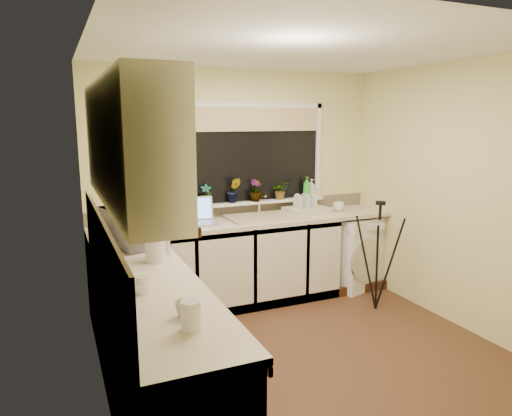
# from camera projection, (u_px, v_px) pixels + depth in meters

# --- Properties ---
(floor) EXTENTS (3.20, 3.20, 0.00)m
(floor) POSITION_uv_depth(u_px,v_px,m) (303.00, 351.00, 3.98)
(floor) COLOR brown
(floor) RESTS_ON ground
(ceiling) EXTENTS (3.20, 3.20, 0.00)m
(ceiling) POSITION_uv_depth(u_px,v_px,m) (309.00, 48.00, 3.52)
(ceiling) COLOR white
(ceiling) RESTS_ON ground
(wall_back) EXTENTS (3.20, 0.00, 3.20)m
(wall_back) POSITION_uv_depth(u_px,v_px,m) (238.00, 185.00, 5.10)
(wall_back) COLOR beige
(wall_back) RESTS_ON ground
(wall_front) EXTENTS (3.20, 0.00, 3.20)m
(wall_front) POSITION_uv_depth(u_px,v_px,m) (451.00, 260.00, 2.39)
(wall_front) COLOR beige
(wall_front) RESTS_ON ground
(wall_left) EXTENTS (0.00, 3.00, 3.00)m
(wall_left) POSITION_uv_depth(u_px,v_px,m) (95.00, 227.00, 3.12)
(wall_left) COLOR beige
(wall_left) RESTS_ON ground
(wall_right) EXTENTS (0.00, 3.00, 3.00)m
(wall_right) POSITION_uv_depth(u_px,v_px,m) (456.00, 196.00, 4.37)
(wall_right) COLOR beige
(wall_right) RESTS_ON ground
(base_cabinet_back) EXTENTS (2.55, 0.60, 0.86)m
(base_cabinet_back) POSITION_uv_depth(u_px,v_px,m) (220.00, 266.00, 4.85)
(base_cabinet_back) COLOR silver
(base_cabinet_back) RESTS_ON floor
(base_cabinet_left) EXTENTS (0.54, 2.40, 0.86)m
(base_cabinet_left) POSITION_uv_depth(u_px,v_px,m) (154.00, 349.00, 3.12)
(base_cabinet_left) COLOR silver
(base_cabinet_left) RESTS_ON floor
(worktop_back) EXTENTS (3.20, 0.60, 0.04)m
(worktop_back) POSITION_uv_depth(u_px,v_px,m) (248.00, 221.00, 4.89)
(worktop_back) COLOR beige
(worktop_back) RESTS_ON base_cabinet_back
(worktop_left) EXTENTS (0.60, 2.40, 0.04)m
(worktop_left) POSITION_uv_depth(u_px,v_px,m) (152.00, 284.00, 3.03)
(worktop_left) COLOR beige
(worktop_left) RESTS_ON base_cabinet_left
(upper_cabinet) EXTENTS (0.28, 1.90, 0.70)m
(upper_cabinet) POSITION_uv_depth(u_px,v_px,m) (125.00, 142.00, 2.67)
(upper_cabinet) COLOR silver
(upper_cabinet) RESTS_ON wall_left
(splashback_left) EXTENTS (0.02, 2.40, 0.45)m
(splashback_left) POSITION_uv_depth(u_px,v_px,m) (103.00, 253.00, 2.87)
(splashback_left) COLOR beige
(splashback_left) RESTS_ON wall_left
(splashback_back) EXTENTS (3.20, 0.02, 0.14)m
(splashback_back) POSITION_uv_depth(u_px,v_px,m) (238.00, 208.00, 5.13)
(splashback_back) COLOR beige
(splashback_back) RESTS_ON wall_back
(window_glass) EXTENTS (1.50, 0.02, 1.00)m
(window_glass) POSITION_uv_depth(u_px,v_px,m) (255.00, 154.00, 5.10)
(window_glass) COLOR black
(window_glass) RESTS_ON wall_back
(window_blind) EXTENTS (1.50, 0.02, 0.25)m
(window_blind) POSITION_uv_depth(u_px,v_px,m) (256.00, 119.00, 5.01)
(window_blind) COLOR tan
(window_blind) RESTS_ON wall_back
(windowsill) EXTENTS (1.60, 0.14, 0.03)m
(windowsill) POSITION_uv_depth(u_px,v_px,m) (257.00, 202.00, 5.15)
(windowsill) COLOR white
(windowsill) RESTS_ON wall_back
(sink) EXTENTS (0.82, 0.46, 0.03)m
(sink) POSITION_uv_depth(u_px,v_px,m) (266.00, 217.00, 4.96)
(sink) COLOR tan
(sink) RESTS_ON worktop_back
(faucet) EXTENTS (0.03, 0.03, 0.24)m
(faucet) POSITION_uv_depth(u_px,v_px,m) (259.00, 204.00, 5.11)
(faucet) COLOR silver
(faucet) RESTS_ON worktop_back
(washing_machine) EXTENTS (0.72, 0.71, 0.83)m
(washing_machine) POSITION_uv_depth(u_px,v_px,m) (350.00, 251.00, 5.47)
(washing_machine) COLOR white
(washing_machine) RESTS_ON floor
(laptop) EXTENTS (0.38, 0.36, 0.25)m
(laptop) POSITION_uv_depth(u_px,v_px,m) (198.00, 217.00, 4.71)
(laptop) COLOR #9FA0A7
(laptop) RESTS_ON worktop_back
(kettle) EXTENTS (0.15, 0.15, 0.20)m
(kettle) POSITION_uv_depth(u_px,v_px,m) (156.00, 248.00, 3.44)
(kettle) COLOR silver
(kettle) RESTS_ON worktop_left
(dish_rack) EXTENTS (0.49, 0.40, 0.07)m
(dish_rack) POSITION_uv_depth(u_px,v_px,m) (306.00, 210.00, 5.20)
(dish_rack) COLOR beige
(dish_rack) RESTS_ON worktop_back
(tripod) EXTENTS (0.65, 0.65, 1.13)m
(tripod) POSITION_uv_depth(u_px,v_px,m) (378.00, 256.00, 4.75)
(tripod) COLOR black
(tripod) RESTS_ON floor
(glass_jug) EXTENTS (0.10, 0.10, 0.15)m
(glass_jug) POSITION_uv_depth(u_px,v_px,m) (191.00, 315.00, 2.32)
(glass_jug) COLOR white
(glass_jug) RESTS_ON worktop_left
(steel_jar) EXTENTS (0.08, 0.08, 0.11)m
(steel_jar) POSITION_uv_depth(u_px,v_px,m) (142.00, 285.00, 2.81)
(steel_jar) COLOR silver
(steel_jar) RESTS_ON worktop_left
(microwave) EXTENTS (0.54, 0.65, 0.31)m
(microwave) POSITION_uv_depth(u_px,v_px,m) (134.00, 227.00, 3.88)
(microwave) COLOR silver
(microwave) RESTS_ON worktop_left
(plant_a) EXTENTS (0.13, 0.10, 0.21)m
(plant_a) POSITION_uv_depth(u_px,v_px,m) (206.00, 195.00, 4.88)
(plant_a) COLOR #999999
(plant_a) RESTS_ON windowsill
(plant_b) EXTENTS (0.17, 0.15, 0.26)m
(plant_b) POSITION_uv_depth(u_px,v_px,m) (234.00, 190.00, 4.99)
(plant_b) COLOR #999999
(plant_b) RESTS_ON windowsill
(plant_c) EXTENTS (0.16, 0.16, 0.24)m
(plant_c) POSITION_uv_depth(u_px,v_px,m) (255.00, 190.00, 5.08)
(plant_c) COLOR #999999
(plant_c) RESTS_ON windowsill
(plant_d) EXTENTS (0.20, 0.18, 0.20)m
(plant_d) POSITION_uv_depth(u_px,v_px,m) (281.00, 190.00, 5.21)
(plant_d) COLOR #999999
(plant_d) RESTS_ON windowsill
(soap_bottle_green) EXTENTS (0.10, 0.10, 0.24)m
(soap_bottle_green) POSITION_uv_depth(u_px,v_px,m) (307.00, 187.00, 5.34)
(soap_bottle_green) COLOR green
(soap_bottle_green) RESTS_ON windowsill
(soap_bottle_clear) EXTENTS (0.12, 0.12, 0.20)m
(soap_bottle_clear) POSITION_uv_depth(u_px,v_px,m) (311.00, 188.00, 5.39)
(soap_bottle_clear) COLOR #999999
(soap_bottle_clear) RESTS_ON windowsill
(cup_back) EXTENTS (0.14, 0.14, 0.10)m
(cup_back) POSITION_uv_depth(u_px,v_px,m) (339.00, 206.00, 5.34)
(cup_back) COLOR white
(cup_back) RESTS_ON worktop_back
(cup_left) EXTENTS (0.10, 0.10, 0.09)m
(cup_left) POSITION_uv_depth(u_px,v_px,m) (183.00, 309.00, 2.49)
(cup_left) COLOR beige
(cup_left) RESTS_ON worktop_left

